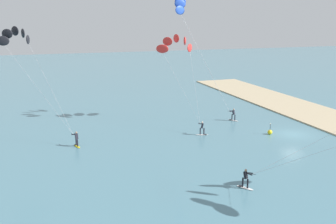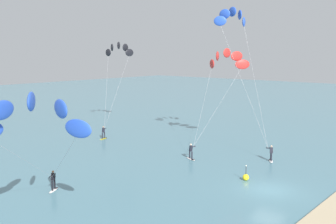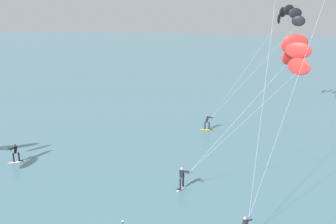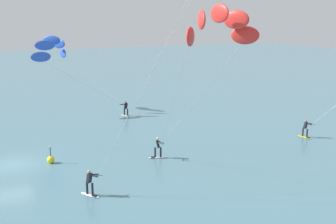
# 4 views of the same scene
# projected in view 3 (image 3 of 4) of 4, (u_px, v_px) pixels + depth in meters

# --- Properties ---
(kitesurfer_mid_water) EXTENTS (8.91, 5.37, 11.56)m
(kitesurfer_mid_water) POSITION_uv_depth(u_px,v_px,m) (289.00, 58.00, 30.97)
(kitesurfer_mid_water) COLOR white
(kitesurfer_mid_water) RESTS_ON ground
(kitesurfer_far_out) EXTENTS (10.38, 7.96, 12.68)m
(kitesurfer_far_out) POSITION_uv_depth(u_px,v_px,m) (285.00, 20.00, 48.81)
(kitesurfer_far_out) COLOR yellow
(kitesurfer_far_out) RESTS_ON ground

